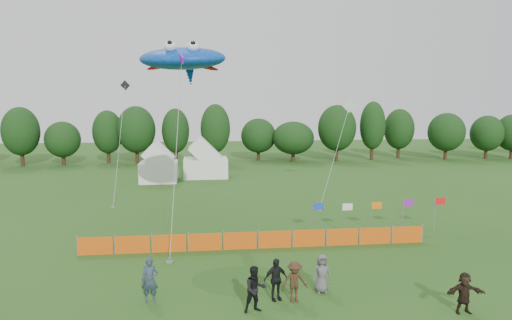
{
  "coord_description": "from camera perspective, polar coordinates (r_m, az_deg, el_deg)",
  "views": [
    {
      "loc": [
        -2.99,
        -18.58,
        8.33
      ],
      "look_at": [
        0.0,
        6.0,
        5.2
      ],
      "focal_mm": 32.0,
      "sensor_mm": 36.0,
      "label": 1
    }
  ],
  "objects": [
    {
      "name": "spectator_c",
      "position": [
        19.8,
        4.85,
        -14.93
      ],
      "size": [
        1.21,
        0.79,
        1.76
      ],
      "primitive_type": "imported",
      "rotation": [
        0.0,
        0.0,
        0.12
      ],
      "color": "#392516",
      "rests_on": "ground"
    },
    {
      "name": "spectator_d",
      "position": [
        19.93,
        2.47,
        -14.68
      ],
      "size": [
        1.14,
        0.7,
        1.81
      ],
      "primitive_type": "imported",
      "rotation": [
        0.0,
        0.0,
        0.26
      ],
      "color": "black",
      "rests_on": "ground"
    },
    {
      "name": "spectator_e",
      "position": [
        20.88,
        8.2,
        -13.85
      ],
      "size": [
        0.87,
        0.6,
        1.71
      ],
      "primitive_type": "imported",
      "rotation": [
        0.0,
        0.0,
        0.07
      ],
      "color": "#54545A",
      "rests_on": "ground"
    },
    {
      "name": "tent_right",
      "position": [
        51.37,
        -6.32,
        -0.2
      ],
      "size": [
        4.91,
        3.93,
        3.46
      ],
      "color": "white",
      "rests_on": "ground"
    },
    {
      "name": "barrier_fence",
      "position": [
        26.5,
        0.2,
        -9.98
      ],
      "size": [
        19.9,
        0.06,
        1.0
      ],
      "color": "#DD530C",
      "rests_on": "ground"
    },
    {
      "name": "tent_left",
      "position": [
        49.28,
        -12.06,
        -0.65
      ],
      "size": [
        3.89,
        3.89,
        3.43
      ],
      "color": "white",
      "rests_on": "ground"
    },
    {
      "name": "treeline",
      "position": [
        63.81,
        -2.79,
        3.47
      ],
      "size": [
        104.57,
        8.78,
        8.36
      ],
      "color": "#382314",
      "rests_on": "ground"
    },
    {
      "name": "stingray_kite",
      "position": [
        29.67,
        -9.07,
        12.29
      ],
      "size": [
        6.25,
        13.18,
        12.0
      ],
      "color": "blue",
      "rests_on": "ground"
    },
    {
      "name": "ground",
      "position": [
        20.58,
        2.1,
        -16.68
      ],
      "size": [
        160.0,
        160.0,
        0.0
      ],
      "primitive_type": "plane",
      "color": "#234C16",
      "rests_on": "ground"
    },
    {
      "name": "small_kite_white",
      "position": [
        40.13,
        10.78,
        3.84
      ],
      "size": [
        5.07,
        6.45,
        8.74
      ],
      "color": "white",
      "rests_on": "ground"
    },
    {
      "name": "flag_row",
      "position": [
        30.65,
        14.82,
        -6.17
      ],
      "size": [
        8.73,
        0.71,
        2.2
      ],
      "color": "gray",
      "rests_on": "ground"
    },
    {
      "name": "small_kite_dark",
      "position": [
        41.28,
        -16.54,
        3.78
      ],
      "size": [
        0.91,
        6.92,
        10.35
      ],
      "color": "black",
      "rests_on": "ground"
    },
    {
      "name": "spectator_a",
      "position": [
        20.2,
        -13.12,
        -14.39
      ],
      "size": [
        0.73,
        0.51,
        1.92
      ],
      "primitive_type": "imported",
      "rotation": [
        0.0,
        0.0,
        -0.07
      ],
      "color": "#2C3A49",
      "rests_on": "ground"
    },
    {
      "name": "spectator_b",
      "position": [
        18.87,
        -0.1,
        -15.86
      ],
      "size": [
        1.04,
        0.89,
        1.87
      ],
      "primitive_type": "imported",
      "rotation": [
        0.0,
        0.0,
        0.22
      ],
      "color": "black",
      "rests_on": "ground"
    },
    {
      "name": "spectator_f",
      "position": [
        20.55,
        24.59,
        -14.87
      ],
      "size": [
        1.57,
        0.59,
        1.66
      ],
      "primitive_type": "imported",
      "rotation": [
        0.0,
        0.0,
        -0.06
      ],
      "color": "black",
      "rests_on": "ground"
    }
  ]
}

